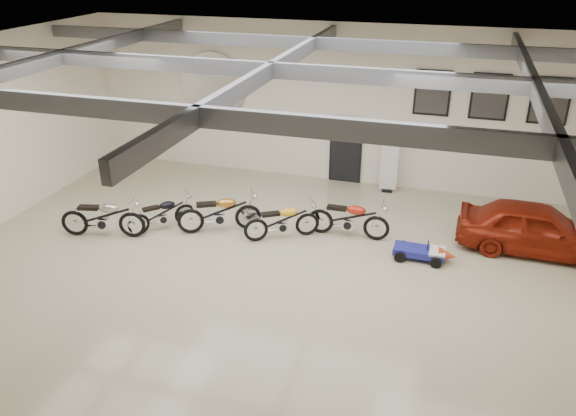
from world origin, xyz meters
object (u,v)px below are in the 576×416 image
(motorcycle_yellow, at_px, (282,220))
(go_kart, at_px, (425,250))
(motorcycle_red, at_px, (348,218))
(vintage_car, at_px, (536,228))
(banner_stand, at_px, (389,162))
(motorcycle_gold, at_px, (219,212))
(motorcycle_black, at_px, (162,213))
(motorcycle_silver, at_px, (102,216))

(motorcycle_yellow, distance_m, go_kart, 3.71)
(motorcycle_red, distance_m, vintage_car, 4.68)
(banner_stand, bearing_deg, go_kart, -74.49)
(motorcycle_red, xyz_separation_m, vintage_car, (4.64, 0.59, 0.09))
(banner_stand, height_order, motorcycle_red, banner_stand)
(banner_stand, relative_size, motorcycle_gold, 0.89)
(motorcycle_red, bearing_deg, banner_stand, 78.64)
(motorcycle_red, relative_size, vintage_car, 0.56)
(motorcycle_black, bearing_deg, vintage_car, -36.08)
(motorcycle_silver, distance_m, motorcycle_red, 6.48)
(motorcycle_silver, relative_size, vintage_car, 0.58)
(banner_stand, relative_size, motorcycle_yellow, 0.99)
(banner_stand, relative_size, motorcycle_silver, 0.88)
(motorcycle_black, relative_size, go_kart, 1.20)
(vintage_car, bearing_deg, go_kart, 117.35)
(motorcycle_silver, height_order, motorcycle_gold, motorcycle_silver)
(banner_stand, distance_m, motorcycle_gold, 5.65)
(motorcycle_black, height_order, motorcycle_red, motorcycle_red)
(motorcycle_silver, bearing_deg, motorcycle_black, 18.46)
(motorcycle_silver, relative_size, go_kart, 1.45)
(banner_stand, xyz_separation_m, go_kart, (1.45, -3.96, -0.70))
(banner_stand, xyz_separation_m, motorcycle_yellow, (-2.25, -3.90, -0.46))
(motorcycle_red, distance_m, go_kart, 2.18)
(motorcycle_yellow, distance_m, vintage_car, 6.40)
(motorcycle_black, relative_size, motorcycle_yellow, 0.93)
(motorcycle_gold, height_order, motorcycle_red, motorcycle_gold)
(motorcycle_silver, distance_m, motorcycle_gold, 3.06)
(motorcycle_silver, xyz_separation_m, go_kart, (8.26, 1.19, -0.30))
(motorcycle_yellow, relative_size, motorcycle_red, 0.93)
(banner_stand, bearing_deg, motorcycle_yellow, -124.59)
(banner_stand, height_order, motorcycle_black, banner_stand)
(motorcycle_gold, distance_m, go_kart, 5.44)
(motorcycle_gold, distance_m, vintage_car, 8.12)
(motorcycle_gold, relative_size, go_kart, 1.43)
(motorcycle_black, bearing_deg, motorcycle_yellow, -37.88)
(motorcycle_silver, distance_m, go_kart, 8.35)
(motorcycle_silver, bearing_deg, vintage_car, -0.50)
(go_kart, bearing_deg, motorcycle_red, 163.41)
(motorcycle_silver, xyz_separation_m, motorcycle_black, (1.30, 0.80, -0.10))
(banner_stand, relative_size, motorcycle_red, 0.92)
(motorcycle_red, height_order, vintage_car, vintage_car)
(motorcycle_silver, height_order, vintage_car, vintage_car)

